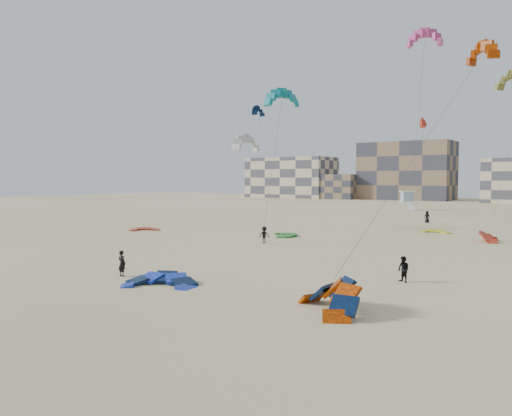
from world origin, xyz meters
The scene contains 22 objects.
ground centered at (0.00, 0.00, 0.00)m, with size 320.00×320.00×0.00m, color beige.
kite_ground_blue centered at (0.52, -1.60, 0.00)m, with size 4.36×4.45×1.19m, color blue, non-canonical shape.
kite_ground_orange centered at (11.33, -1.02, 0.00)m, with size 4.22×3.52×2.46m, color #F44D00, non-canonical shape.
kite_ground_red centered at (-24.60, 20.03, 0.00)m, with size 3.30×3.49×0.53m, color #C8461B, non-canonical shape.
kite_ground_green centered at (-7.23, 24.73, 0.00)m, with size 3.78×4.01×0.45m, color #1E7B2D, non-canonical shape.
kite_ground_red_far centered at (12.42, 32.30, 0.00)m, with size 3.21×2.96×1.67m, color #C8461B, non-canonical shape.
kite_ground_yellow centered at (5.49, 37.91, 0.00)m, with size 3.16×3.31×0.56m, color #ECF625, non-canonical shape.
kitesurfer_main centered at (-3.53, -0.99, 0.84)m, with size 0.61×0.40×1.68m, color black.
kitesurfer_b centered at (11.96, 7.63, 0.79)m, with size 0.77×0.60×1.58m, color black.
kitesurfer_c centered at (-5.52, 18.28, 0.82)m, with size 1.05×0.61×1.63m, color black.
kitesurfer_e centered at (0.79, 50.86, 0.87)m, with size 0.85×0.55×1.73m, color black.
kite_fly_teal_a centered at (-5.43, 21.36, 14.41)m, with size 4.94×4.93×14.74m.
kite_fly_orange centered at (11.86, 29.36, 18.10)m, with size 4.99×30.35×18.19m.
kite_fly_grey centered at (-15.89, 29.41, 10.74)m, with size 8.38×4.61×11.02m.
kite_fly_pink centered at (4.87, 34.66, 21.77)m, with size 8.91×18.44×21.84m.
kite_fly_olive centered at (13.85, 33.03, 16.02)m, with size 6.33×5.27×16.40m.
kite_fly_navy centered at (-26.15, 46.76, 17.57)m, with size 7.15×3.62×17.66m.
kite_fly_red centered at (-4.26, 64.77, 15.86)m, with size 3.82×6.31×15.96m.
lifeguard_tower_far centered at (-11.87, 80.31, 1.94)m, with size 3.85×5.88×3.91m.
condo_west_a centered at (-70.00, 130.00, 7.00)m, with size 30.00×15.00×14.00m, color beige.
condo_west_b centered at (-30.00, 134.00, 9.00)m, with size 28.00×14.00×18.00m, color #7F644C.
condo_fill_left centered at (-50.00, 128.00, 4.00)m, with size 12.00×10.00×8.00m, color #7F644C.
Camera 1 is at (21.92, -22.08, 6.22)m, focal length 35.00 mm.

